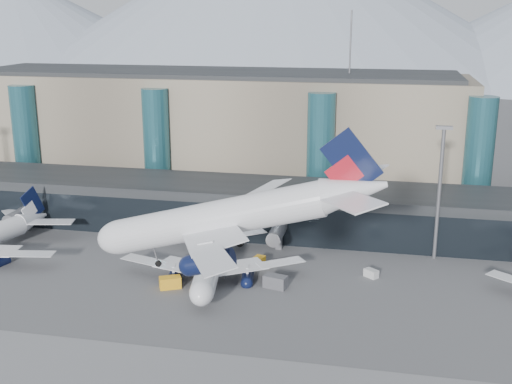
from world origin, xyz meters
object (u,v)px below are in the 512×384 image
lightmast_mid (440,186)px  veh_b (258,261)px  veh_h (170,282)px  hero_jet (245,207)px  jet_parked_mid (213,251)px  veh_c (275,282)px  veh_g (371,273)px

lightmast_mid → veh_b: 36.55m
veh_b → veh_h: veh_h is taller
hero_jet → lightmast_mid: bearing=67.0°
lightmast_mid → veh_b: size_ratio=9.00×
lightmast_mid → veh_h: (-45.01, -23.40, -13.42)m
lightmast_mid → hero_jet: hero_jet is taller
jet_parked_mid → veh_c: 13.20m
hero_jet → veh_h: 46.95m
lightmast_mid → hero_jet: 63.23m
lightmast_mid → veh_b: bearing=-162.1°
jet_parked_mid → veh_g: bearing=-91.3°
veh_h → lightmast_mid: bearing=1.5°
jet_parked_mid → veh_c: jet_parked_mid is taller
lightmast_mid → veh_h: size_ratio=7.07×
veh_c → veh_g: 17.76m
lightmast_mid → veh_h: 52.47m
lightmast_mid → jet_parked_mid: 43.77m
veh_h → veh_c: bearing=-13.9°
hero_jet → veh_g: (12.65, 45.55, -25.23)m
veh_c → veh_g: veh_c is taller
veh_g → veh_h: size_ratio=0.68×
veh_b → veh_c: veh_c is taller
veh_g → veh_h: bearing=-121.8°
lightmast_mid → veh_g: bearing=-134.5°
veh_c → lightmast_mid: bearing=49.9°
veh_b → veh_g: 20.80m
hero_jet → jet_parked_mid: hero_jet is taller
lightmast_mid → jet_parked_mid: (-39.61, -15.60, -10.17)m
veh_b → veh_h: (-12.72, -12.96, 0.18)m
jet_parked_mid → veh_g: size_ratio=14.15×
lightmast_mid → jet_parked_mid: bearing=-158.5°
veh_b → veh_c: 10.38m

